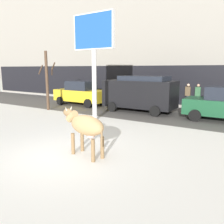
{
  "coord_description": "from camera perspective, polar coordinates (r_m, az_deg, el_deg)",
  "views": [
    {
      "loc": [
        5.28,
        -5.16,
        2.78
      ],
      "look_at": [
        0.35,
        2.49,
        1.1
      ],
      "focal_mm": 37.88,
      "sensor_mm": 36.0,
      "label": 1
    }
  ],
  "objects": [
    {
      "name": "pedestrian_near_billboard",
      "position": [
        17.64,
        17.82,
        3.77
      ],
      "size": [
        0.36,
        0.24,
        1.73
      ],
      "color": "#282833",
      "rests_on": "ground"
    },
    {
      "name": "road_strip",
      "position": [
        15.08,
        11.74,
        -0.37
      ],
      "size": [
        60.0,
        5.6,
        0.01
      ],
      "primitive_type": "cube",
      "color": "#514F4C",
      "rests_on": "ground"
    },
    {
      "name": "ground_plane",
      "position": [
        7.89,
        -12.19,
        -10.42
      ],
      "size": [
        120.0,
        120.0,
        0.0
      ],
      "primitive_type": "plane",
      "color": "white"
    },
    {
      "name": "billboard",
      "position": [
        12.7,
        -4.47,
        17.36
      ],
      "size": [
        2.53,
        0.3,
        5.56
      ],
      "color": "silver",
      "rests_on": "ground"
    },
    {
      "name": "building_facade",
      "position": [
        21.09,
        18.97,
        20.03
      ],
      "size": [
        44.0,
        6.1,
        13.0
      ],
      "color": "gray",
      "rests_on": "ground"
    },
    {
      "name": "bare_tree_right_lot",
      "position": [
        16.49,
        -15.38,
        7.58
      ],
      "size": [
        1.23,
        1.23,
        3.92
      ],
      "color": "#4C3828",
      "rests_on": "ground"
    },
    {
      "name": "car_black_van",
      "position": [
        15.39,
        6.75,
        4.65
      ],
      "size": [
        4.61,
        2.14,
        2.32
      ],
      "color": "black",
      "rests_on": "ground"
    },
    {
      "name": "cow_tan",
      "position": [
        7.55,
        -6.43,
        -3.31
      ],
      "size": [
        1.93,
        0.85,
        1.54
      ],
      "color": "tan",
      "rests_on": "ground"
    },
    {
      "name": "pedestrian_by_cars",
      "position": [
        17.48,
        19.97,
        3.59
      ],
      "size": [
        0.36,
        0.24,
        1.73
      ],
      "color": "#282833",
      "rests_on": "ground"
    },
    {
      "name": "car_yellow_sedan",
      "position": [
        18.43,
        -7.47,
        4.54
      ],
      "size": [
        4.21,
        2.0,
        1.84
      ],
      "color": "gold",
      "rests_on": "ground"
    }
  ]
}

